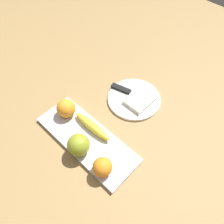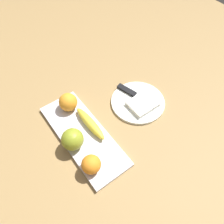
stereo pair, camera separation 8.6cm
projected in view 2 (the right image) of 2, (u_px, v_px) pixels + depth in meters
name	position (u px, v px, depth m)	size (l,w,h in m)	color
ground_plane	(85.00, 126.00, 0.88)	(2.40, 2.40, 0.00)	olive
fruit_tray	(83.00, 135.00, 0.84)	(0.41, 0.16, 0.02)	silver
apple	(72.00, 139.00, 0.78)	(0.08, 0.08, 0.08)	olive
banana	(90.00, 123.00, 0.84)	(0.18, 0.04, 0.04)	yellow
orange_near_apple	(91.00, 164.00, 0.73)	(0.07, 0.07, 0.07)	orange
orange_near_banana	(68.00, 102.00, 0.88)	(0.07, 0.07, 0.07)	orange
dinner_plate	(138.00, 102.00, 0.94)	(0.22, 0.22, 0.01)	white
folded_napkin	(143.00, 104.00, 0.91)	(0.09, 0.11, 0.02)	white
knife	(130.00, 92.00, 0.96)	(0.18, 0.07, 0.01)	silver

